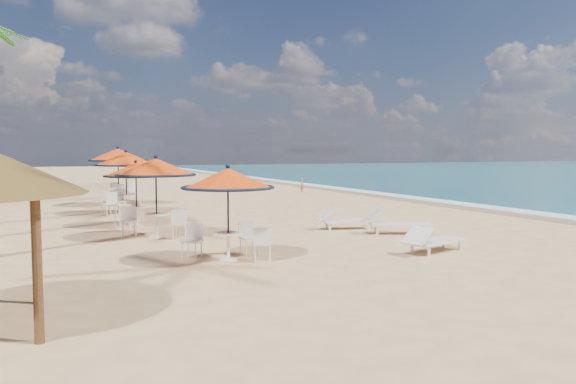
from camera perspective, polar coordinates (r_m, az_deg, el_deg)
name	(u,v)px	position (r m, az deg, el deg)	size (l,w,h in m)	color
ground	(396,246)	(14.77, 10.95, -5.42)	(160.00, 160.00, 0.00)	tan
foam_strip	(436,201)	(28.26, 14.78, -0.89)	(1.20, 140.00, 0.04)	white
wetsand_band	(421,202)	(27.71, 13.33, -0.97)	(1.40, 140.00, 0.02)	olive
station_0	(229,190)	(12.53, -6.02, 0.21)	(2.08, 2.08, 2.17)	black
station_1	(156,174)	(16.17, -13.30, 1.75)	(2.25, 2.25, 2.35)	black
station_2	(135,176)	(18.90, -15.29, 1.61)	(2.07, 2.07, 2.16)	black
station_3	(124,167)	(22.70, -16.33, 2.47)	(2.40, 2.45, 2.50)	black
station_4	(119,162)	(26.29, -16.80, 2.95)	(2.56, 2.56, 2.67)	black
lounger_near	(432,240)	(13.99, 14.42, -4.73)	(1.95, 1.09, 0.67)	white
lounger_mid	(394,223)	(16.82, 10.70, -3.08)	(2.09, 1.47, 0.72)	white
lounger_far	(342,220)	(17.65, 5.51, -2.81)	(1.86, 0.97, 0.64)	white
person	(302,185)	(33.17, 1.44, 0.75)	(0.32, 0.21, 0.89)	#8F5B49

